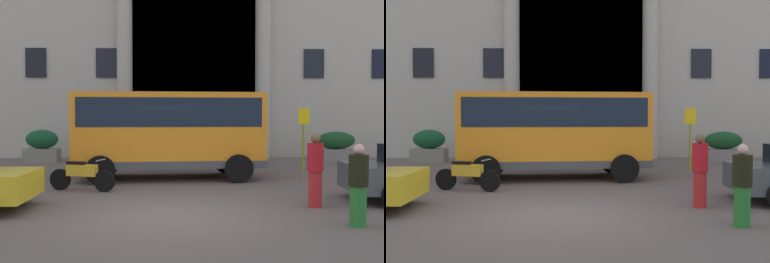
% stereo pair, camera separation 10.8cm
% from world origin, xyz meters
% --- Properties ---
extents(ground_plane, '(80.00, 64.00, 0.12)m').
position_xyz_m(ground_plane, '(0.00, 0.00, -0.06)').
color(ground_plane, '#5C514E').
extents(orange_minibus, '(6.30, 2.92, 2.86)m').
position_xyz_m(orange_minibus, '(-0.15, 5.50, 1.70)').
color(orange_minibus, orange).
rests_on(orange_minibus, ground_plane).
extents(bus_stop_sign, '(0.44, 0.08, 2.41)m').
position_xyz_m(bus_stop_sign, '(4.99, 7.51, 1.50)').
color(bus_stop_sign, '#99A01D').
rests_on(bus_stop_sign, ground_plane).
extents(hedge_planter_far_west, '(1.82, 0.80, 1.41)m').
position_xyz_m(hedge_planter_far_west, '(7.37, 10.50, 0.68)').
color(hedge_planter_far_west, slate).
rests_on(hedge_planter_far_west, ground_plane).
extents(hedge_planter_west, '(1.77, 0.86, 1.66)m').
position_xyz_m(hedge_planter_west, '(-2.02, 10.59, 0.80)').
color(hedge_planter_west, slate).
rests_on(hedge_planter_west, ground_plane).
extents(hedge_planter_entrance_right, '(1.54, 0.80, 1.50)m').
position_xyz_m(hedge_planter_entrance_right, '(-6.13, 10.83, 0.72)').
color(hedge_planter_entrance_right, gray).
rests_on(hedge_planter_entrance_right, ground_plane).
extents(motorcycle_far_end, '(1.92, 0.72, 0.89)m').
position_xyz_m(motorcycle_far_end, '(-2.57, 3.13, 0.46)').
color(motorcycle_far_end, black).
rests_on(motorcycle_far_end, ground_plane).
extents(pedestrian_man_crossing, '(0.36, 0.36, 1.56)m').
position_xyz_m(pedestrian_man_crossing, '(3.59, -0.94, 0.78)').
color(pedestrian_man_crossing, '#246F2A').
rests_on(pedestrian_man_crossing, ground_plane).
extents(pedestrian_child_trailing, '(0.36, 0.36, 1.69)m').
position_xyz_m(pedestrian_child_trailing, '(3.33, 0.80, 0.85)').
color(pedestrian_child_trailing, '#AD2222').
rests_on(pedestrian_child_trailing, ground_plane).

